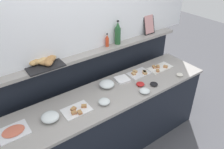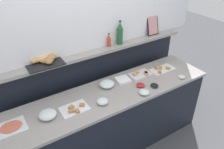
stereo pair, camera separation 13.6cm
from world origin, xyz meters
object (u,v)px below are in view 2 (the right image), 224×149
Objects in this scene: cold_cuts_platter at (11,127)px; sandwich_platter_side at (75,109)px; condiment_bowl_dark at (182,77)px; hot_sauce_bottle at (109,41)px; bread_basket at (45,60)px; napkin_stack at (123,80)px; framed_picture at (153,25)px; glass_bowl_extra at (48,115)px; wine_bottle_green at (120,34)px; sandwich_platter_rear at (141,74)px; glass_bowl_small at (144,92)px; condiment_bowl_red at (154,85)px; glass_bowl_medium at (102,101)px; glass_bowl_large at (107,84)px; condiment_bowl_teal at (141,85)px; sandwich_platter_front at (162,69)px.

sandwich_platter_side is at bearing -7.18° from cold_cuts_platter.
condiment_bowl_dark is 1.06m from hot_sauce_bottle.
cold_cuts_platter is 0.79m from bread_basket.
sandwich_platter_side is at bearing -166.28° from napkin_stack.
framed_picture reaches higher than hot_sauce_bottle.
wine_bottle_green reaches higher than glass_bowl_extra.
glass_bowl_extra is 0.62m from bread_basket.
napkin_stack is 0.94m from framed_picture.
hot_sauce_bottle is at bearing 132.44° from sandwich_platter_rear.
glass_bowl_extra is 0.57× the size of wine_bottle_green.
condiment_bowl_red is at bearing 13.37° from glass_bowl_small.
glass_bowl_extra is 0.45× the size of bread_basket.
framed_picture reaches higher than condiment_bowl_dark.
sandwich_platter_rear is at bearing 18.19° from glass_bowl_medium.
glass_bowl_large is at bearing 19.50° from sandwich_platter_side.
condiment_bowl_red is (0.20, 0.05, -0.01)m from glass_bowl_small.
hot_sauce_bottle is (-0.26, 0.63, 0.42)m from condiment_bowl_red.
framed_picture reaches higher than sandwich_platter_side.
sandwich_platter_rear is at bearing 3.17° from cold_cuts_platter.
hot_sauce_bottle is at bearing 95.00° from glass_bowl_small.
glass_bowl_extra is 1.73m from condiment_bowl_dark.
glass_bowl_large reaches higher than sandwich_platter_rear.
framed_picture reaches higher than glass_bowl_large.
wine_bottle_green is (0.04, 0.52, 0.49)m from condiment_bowl_teal.
condiment_bowl_red is (0.70, -0.07, -0.01)m from glass_bowl_medium.
sandwich_platter_side is 1.14m from wine_bottle_green.
napkin_stack is (-0.68, 0.36, -0.00)m from condiment_bowl_dark.
glass_bowl_extra is at bearing 169.74° from glass_bowl_medium.
wine_bottle_green is at bearing 37.78° from glass_bowl_large.
hot_sauce_bottle reaches higher than condiment_bowl_dark.
cold_cuts_platter is (-2.00, -0.03, -0.00)m from sandwich_platter_front.
hot_sauce_bottle is at bearing 53.83° from glass_bowl_large.
cold_cuts_platter is at bearing -179.03° from sandwich_platter_front.
glass_bowl_large is at bearing -179.48° from napkin_stack.
bread_basket reaches higher than condiment_bowl_dark.
glass_bowl_small is 0.71× the size of hot_sauce_bottle.
sandwich_platter_front is 0.85m from glass_bowl_large.
glass_bowl_large is 0.33m from glass_bowl_medium.
condiment_bowl_teal is at bearing -163.00° from sandwich_platter_front.
napkin_stack is (1.39, 0.10, 0.00)m from cold_cuts_platter.
glass_bowl_medium reaches higher than condiment_bowl_teal.
wine_bottle_green reaches higher than hot_sauce_bottle.
cold_cuts_platter is 2.13× the size of glass_bowl_medium.
sandwich_platter_rear and sandwich_platter_side have the same top height.
hot_sauce_bottle reaches higher than bread_basket.
glass_bowl_small reaches higher than sandwich_platter_side.
wine_bottle_green is at bearing 99.40° from condiment_bowl_red.
glass_bowl_small reaches higher than condiment_bowl_dark.
napkin_stack is at bearing -87.83° from hot_sauce_bottle.
glass_bowl_extra is 1.07× the size of napkin_stack.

